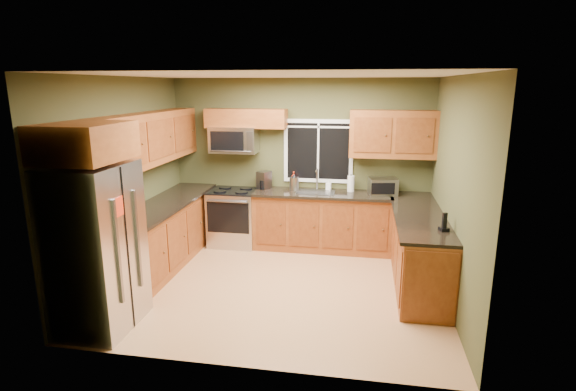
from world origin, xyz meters
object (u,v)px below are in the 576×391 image
(microwave, at_px, (234,140))
(kettle, at_px, (294,183))
(range, at_px, (234,217))
(soap_bottle_a, at_px, (294,180))
(toaster_oven, at_px, (383,186))
(soap_bottle_b, at_px, (329,185))
(coffee_maker, at_px, (264,181))
(cordless_phone, at_px, (444,225))
(refrigerator, at_px, (96,248))
(paper_towel_roll, at_px, (351,184))

(microwave, bearing_deg, kettle, -4.71)
(range, relative_size, soap_bottle_a, 3.37)
(toaster_oven, distance_m, soap_bottle_b, 0.87)
(coffee_maker, height_order, soap_bottle_a, coffee_maker)
(soap_bottle_b, bearing_deg, toaster_oven, -12.25)
(toaster_oven, bearing_deg, cordless_phone, -69.17)
(microwave, height_order, soap_bottle_b, microwave)
(coffee_maker, xyz_separation_m, cordless_phone, (2.54, -1.78, -0.07))
(refrigerator, height_order, toaster_oven, refrigerator)
(range, bearing_deg, refrigerator, -103.97)
(refrigerator, height_order, kettle, refrigerator)
(range, distance_m, toaster_oven, 2.46)
(refrigerator, relative_size, range, 1.92)
(refrigerator, relative_size, soap_bottle_a, 6.48)
(kettle, relative_size, soap_bottle_b, 1.59)
(range, height_order, microwave, microwave)
(coffee_maker, relative_size, soap_bottle_a, 1.03)
(coffee_maker, xyz_separation_m, kettle, (0.51, -0.06, -0.01))
(refrigerator, bearing_deg, range, 76.03)
(microwave, bearing_deg, soap_bottle_b, 2.77)
(toaster_oven, distance_m, soap_bottle_a, 1.44)
(paper_towel_roll, bearing_deg, coffee_maker, -178.06)
(paper_towel_roll, height_order, cordless_phone, paper_towel_roll)
(toaster_oven, height_order, paper_towel_roll, paper_towel_roll)
(soap_bottle_b, relative_size, cordless_phone, 0.79)
(cordless_phone, bearing_deg, range, 151.18)
(range, height_order, coffee_maker, coffee_maker)
(toaster_oven, distance_m, cordless_phone, 1.81)
(paper_towel_roll, xyz_separation_m, soap_bottle_b, (-0.35, 0.05, -0.04))
(microwave, bearing_deg, range, -89.98)
(kettle, bearing_deg, range, -176.92)
(range, bearing_deg, coffee_maker, 12.98)
(range, xyz_separation_m, paper_towel_roll, (1.89, 0.16, 0.60))
(paper_towel_roll, bearing_deg, microwave, -179.26)
(paper_towel_roll, relative_size, soap_bottle_a, 1.01)
(range, bearing_deg, paper_towel_roll, 4.85)
(paper_towel_roll, bearing_deg, cordless_phone, -58.11)
(refrigerator, height_order, microwave, microwave)
(kettle, height_order, cordless_phone, kettle)
(coffee_maker, height_order, paper_towel_roll, coffee_maker)
(soap_bottle_b, bearing_deg, soap_bottle_a, 178.02)
(refrigerator, xyz_separation_m, paper_towel_roll, (2.58, 2.93, 0.17))
(range, bearing_deg, toaster_oven, 0.64)
(refrigerator, distance_m, coffee_maker, 3.12)
(toaster_oven, height_order, coffee_maker, coffee_maker)
(soap_bottle_b, distance_m, cordless_phone, 2.40)
(toaster_oven, distance_m, paper_towel_roll, 0.51)
(range, xyz_separation_m, coffee_maker, (0.49, 0.11, 0.61))
(soap_bottle_a, bearing_deg, kettle, -78.60)
(refrigerator, height_order, soap_bottle_b, refrigerator)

